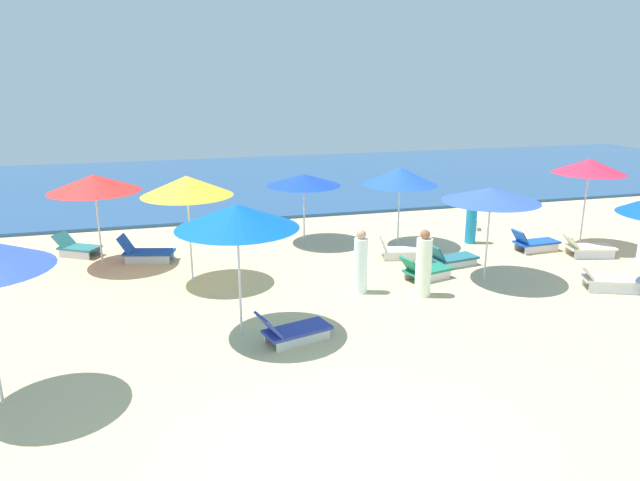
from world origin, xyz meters
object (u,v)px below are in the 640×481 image
lounge_chair_3_1 (145,252)px  umbrella_5 (400,176)px  lounge_chair_1_1 (424,270)px  umbrella_7 (590,166)px  beachgoer_3 (471,220)px  lounge_chair_7_0 (587,247)px  lounge_chair_3_0 (77,247)px  lounge_chair_5_0 (398,250)px  lounge_chair_1_0 (451,258)px  umbrella_6 (187,186)px  lounge_chair_0_0 (292,330)px  umbrella_8 (304,180)px  lounge_chair_4_1 (609,280)px  umbrella_0 (237,216)px  lounge_chair_7_1 (534,243)px  umbrella_3 (94,183)px  beachgoer_6 (424,266)px  beachgoer_1 (361,263)px  umbrella_1 (491,195)px  cooler_box_0 (472,224)px

lounge_chair_3_1 → umbrella_5: bearing=-78.5°
lounge_chair_1_1 → umbrella_7: umbrella_7 is taller
beachgoer_3 → lounge_chair_7_0: bearing=155.9°
lounge_chair_3_0 → lounge_chair_5_0: lounge_chair_5_0 is taller
lounge_chair_1_1 → lounge_chair_7_0: lounge_chair_1_1 is taller
lounge_chair_1_0 → umbrella_6: (-6.97, 0.51, 2.27)m
lounge_chair_0_0 → umbrella_8: umbrella_8 is taller
lounge_chair_4_1 → lounge_chair_3_0: bearing=85.9°
umbrella_7 → umbrella_8: (-8.03, 2.76, -0.50)m
lounge_chair_1_0 → umbrella_0: bearing=105.2°
lounge_chair_5_0 → lounge_chair_7_1: (4.20, -0.44, 0.01)m
umbrella_3 → umbrella_6: 3.19m
beachgoer_6 → umbrella_8: bearing=160.3°
lounge_chair_1_1 → beachgoer_1: beachgoer_1 is taller
lounge_chair_0_0 → umbrella_1: size_ratio=0.65×
lounge_chair_3_0 → lounge_chair_5_0: 9.35m
umbrella_0 → umbrella_6: umbrella_6 is taller
umbrella_0 → beachgoer_1: (3.11, 1.61, -1.74)m
lounge_chair_3_1 → cooler_box_0: size_ratio=3.23×
lounge_chair_1_0 → lounge_chair_3_1: lounge_chair_3_1 is taller
lounge_chair_3_0 → umbrella_1: bearing=-84.6°
lounge_chair_3_1 → umbrella_6: 3.29m
lounge_chair_3_0 → umbrella_8: 6.97m
umbrella_5 → lounge_chair_7_0: 5.79m
umbrella_5 → cooler_box_0: umbrella_5 is taller
umbrella_5 → beachgoer_1: 4.47m
lounge_chair_7_1 → beachgoer_3: beachgoer_3 is taller
lounge_chair_3_0 → beachgoer_1: size_ratio=0.88×
beachgoer_6 → cooler_box_0: beachgoer_6 is taller
lounge_chair_4_1 → beachgoer_1: beachgoer_1 is taller
lounge_chair_3_0 → beachgoer_3: 11.91m
lounge_chair_0_0 → umbrella_1: (5.57, 2.18, 2.00)m
lounge_chair_1_1 → lounge_chair_4_1: lounge_chair_1_1 is taller
lounge_chair_1_0 → lounge_chair_4_1: 3.94m
umbrella_3 → umbrella_6: size_ratio=0.92×
umbrella_0 → umbrella_8: 6.84m
lounge_chair_7_1 → beachgoer_3: 1.96m
umbrella_5 → lounge_chair_7_1: (3.70, -1.63, -1.91)m
lounge_chair_7_1 → umbrella_1: bearing=121.0°
lounge_chair_7_1 → lounge_chair_5_0: bearing=80.9°
umbrella_1 → lounge_chair_7_1: size_ratio=1.67×
umbrella_5 → umbrella_8: size_ratio=1.07×
umbrella_0 → lounge_chair_4_1: (9.03, 0.12, -2.21)m
lounge_chair_3_1 → lounge_chair_5_0: bearing=-88.2°
lounge_chair_1_0 → beachgoer_1: bearing=102.4°
lounge_chair_4_1 → umbrella_6: bearing=94.2°
umbrella_1 → umbrella_0: bearing=-166.3°
lounge_chair_7_0 → beachgoer_3: beachgoer_3 is taller
umbrella_7 → lounge_chair_7_1: 2.76m
lounge_chair_1_0 → beachgoer_3: (1.67, 1.90, 0.52)m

